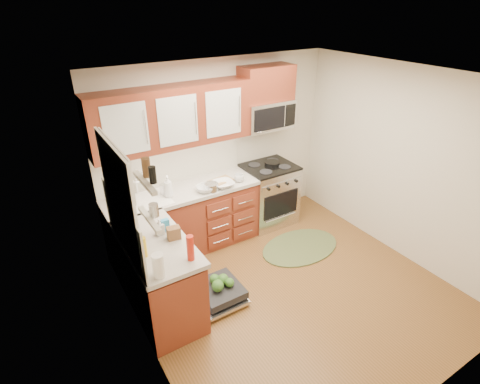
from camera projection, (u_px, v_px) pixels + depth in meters
floor at (290, 288)px, 4.60m from camera, size 3.50×3.50×0.00m
ceiling at (307, 81)px, 3.44m from camera, size 3.50×3.50×0.00m
wall_back at (218, 149)px, 5.34m from camera, size 3.50×0.04×2.50m
wall_front at (452, 298)px, 2.71m from camera, size 3.50×0.04×2.50m
wall_left at (139, 252)px, 3.20m from camera, size 0.04×3.50×2.50m
wall_right at (402, 165)px, 4.84m from camera, size 0.04×3.50×2.50m
base_cabinet_back at (185, 222)px, 5.16m from camera, size 2.05×0.60×0.85m
base_cabinet_left at (159, 279)px, 4.12m from camera, size 0.60×1.25×0.85m
countertop_back at (182, 192)px, 4.93m from camera, size 2.07×0.64×0.05m
countertop_left at (155, 243)px, 3.91m from camera, size 0.64×1.27×0.05m
backsplash_back at (172, 163)px, 5.01m from camera, size 2.05×0.02×0.57m
backsplash_left at (123, 226)px, 3.62m from camera, size 0.02×1.25×0.57m
upper_cabinets at (172, 117)px, 4.58m from camera, size 2.05×0.35×0.75m
cabinet_over_mw at (266, 83)px, 5.11m from camera, size 0.76×0.35×0.47m
range at (268, 194)px, 5.77m from camera, size 0.76×0.64×0.95m
microwave at (266, 115)px, 5.29m from camera, size 0.76×0.38×0.40m
sink at (145, 210)px, 4.71m from camera, size 0.62×0.50×0.26m
dishwasher at (217, 294)px, 4.38m from camera, size 0.70×0.60×0.20m
window at (119, 197)px, 3.45m from camera, size 0.03×1.05×1.05m
window_blind at (116, 163)px, 3.30m from camera, size 0.02×0.96×0.40m
shelf_upper at (145, 182)px, 2.58m from camera, size 0.04×0.40×0.03m
shelf_lower at (150, 219)px, 2.72m from camera, size 0.04×0.40×0.03m
rug at (300, 247)px, 5.34m from camera, size 1.29×0.93×0.02m
skillet at (272, 163)px, 5.59m from camera, size 0.27×0.27×0.04m
stock_pot at (211, 187)px, 4.88m from camera, size 0.23×0.23×0.11m
cutting_board at (221, 181)px, 5.14m from camera, size 0.34×0.25×0.02m
canister at (163, 189)px, 4.78m from camera, size 0.09×0.09×0.14m
paper_towel_roll at (159, 266)px, 3.35m from camera, size 0.14×0.14×0.24m
mustard_bottle at (143, 247)px, 3.62m from camera, size 0.08×0.08×0.22m
red_bottle at (190, 248)px, 3.57m from camera, size 0.09×0.09×0.27m
wooden_box at (174, 233)px, 3.91m from camera, size 0.15×0.12×0.14m
blue_carton at (165, 225)px, 4.03m from camera, size 0.09×0.05×0.14m
bowl_a at (223, 184)px, 5.00m from camera, size 0.30×0.30×0.07m
bowl_b at (205, 189)px, 4.87m from camera, size 0.30×0.30×0.08m
cup at (239, 178)px, 5.12m from camera, size 0.17×0.17×0.11m
soap_bottle_a at (168, 186)px, 4.69m from camera, size 0.14×0.14×0.29m
soap_bottle_b at (159, 227)px, 3.97m from camera, size 0.09×0.10×0.19m
soap_bottle_c at (126, 223)px, 4.05m from camera, size 0.15×0.15×0.18m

